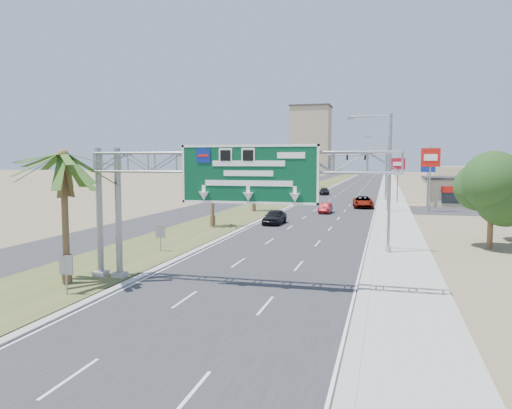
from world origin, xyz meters
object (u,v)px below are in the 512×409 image
object	(u,v)px
store_building	(488,192)
pole_sign_red_near	(430,161)
pole_sign_red_far	(398,167)
pole_sign_blue	(428,164)
sign_gantry	(222,173)
car_mid_lane	(325,208)
car_right_lane	(363,202)
signal_mast	(374,172)
palm_near	(63,156)
car_left_lane	(275,217)
car_far	(324,192)

from	to	relation	value
store_building	pole_sign_red_near	world-z (taller)	pole_sign_red_near
pole_sign_red_far	pole_sign_blue	bearing A→B (deg)	-61.17
pole_sign_red_far	pole_sign_red_near	bearing A→B (deg)	-75.14
sign_gantry	car_mid_lane	bearing A→B (deg)	88.70
sign_gantry	car_right_lane	size ratio (longest dim) A/B	2.86
signal_mast	pole_sign_red_near	world-z (taller)	pole_sign_red_near
pole_sign_blue	pole_sign_red_far	bearing A→B (deg)	118.83
signal_mast	pole_sign_blue	xyz separation A→B (m)	(7.83, -11.65, 1.34)
pole_sign_red_near	pole_sign_blue	world-z (taller)	pole_sign_red_near
sign_gantry	pole_sign_red_far	world-z (taller)	sign_gantry
car_mid_lane	pole_sign_blue	size ratio (longest dim) A/B	0.47
palm_near	car_left_lane	xyz separation A→B (m)	(5.15, 28.09, -6.16)
signal_mast	car_mid_lane	xyz separation A→B (m)	(-5.36, -23.29, -4.21)
car_left_lane	car_mid_lane	xyz separation A→B (m)	(3.86, 12.59, -0.13)
palm_near	car_right_lane	bearing A→B (deg)	74.88
car_right_lane	pole_sign_blue	size ratio (longest dim) A/B	0.71
sign_gantry	store_building	bearing A→B (deg)	67.64
palm_near	pole_sign_red_far	bearing A→B (deg)	73.02
store_building	car_left_lane	size ratio (longest dim) A/B	3.96
car_far	pole_sign_blue	distance (m)	29.31
signal_mast	car_mid_lane	distance (m)	24.27
palm_near	pole_sign_red_near	size ratio (longest dim) A/B	0.98
store_building	pole_sign_blue	bearing A→B (deg)	-147.78
store_building	sign_gantry	bearing A→B (deg)	-112.36
sign_gantry	car_mid_lane	xyz separation A→B (m)	(0.88, 38.76, -5.41)
palm_near	car_mid_lane	xyz separation A→B (m)	(9.02, 40.68, -6.29)
car_right_lane	car_far	distance (m)	27.25
signal_mast	pole_sign_red_far	bearing A→B (deg)	-48.84
palm_near	pole_sign_blue	world-z (taller)	palm_near
pole_sign_blue	pole_sign_red_far	distance (m)	8.31
car_mid_lane	pole_sign_blue	bearing A→B (deg)	42.46
sign_gantry	pole_sign_red_near	world-z (taller)	pole_sign_red_near
sign_gantry	signal_mast	distance (m)	62.37
pole_sign_red_far	sign_gantry	bearing A→B (deg)	-99.90
car_far	car_mid_lane	bearing A→B (deg)	-84.52
store_building	pole_sign_blue	size ratio (longest dim) A/B	2.18
sign_gantry	pole_sign_blue	bearing A→B (deg)	74.41
pole_sign_blue	car_right_lane	bearing A→B (deg)	-161.31
sign_gantry	palm_near	xyz separation A→B (m)	(-8.14, -1.93, 0.87)
signal_mast	pole_sign_red_far	distance (m)	5.88
signal_mast	car_right_lane	bearing A→B (deg)	-94.10
pole_sign_red_near	store_building	bearing A→B (deg)	53.56
car_left_lane	store_building	bearing A→B (deg)	51.91
car_far	pole_sign_red_far	size ratio (longest dim) A/B	0.62
car_mid_lane	car_right_lane	distance (m)	9.66
palm_near	signal_mast	xyz separation A→B (m)	(14.37, 63.97, -2.08)
pole_sign_red_near	pole_sign_red_far	size ratio (longest dim) A/B	1.17
store_building	car_left_lane	bearing A→B (deg)	-131.06
palm_near	pole_sign_blue	xyz separation A→B (m)	(22.20, 52.33, -0.74)
sign_gantry	signal_mast	size ratio (longest dim) A/B	1.63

